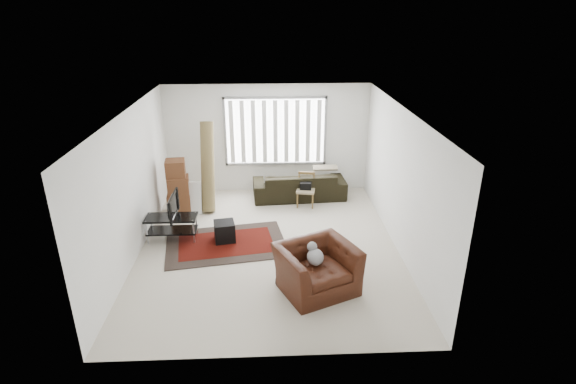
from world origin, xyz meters
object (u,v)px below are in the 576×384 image
(tv_stand, at_px, (172,223))
(armchair, at_px, (317,265))
(moving_boxes, at_px, (178,189))
(side_chair, at_px, (306,188))
(sofa, at_px, (299,181))

(tv_stand, bearing_deg, armchair, -34.16)
(tv_stand, height_order, moving_boxes, moving_boxes)
(moving_boxes, bearing_deg, armchair, -48.23)
(side_chair, bearing_deg, tv_stand, -141.83)
(side_chair, bearing_deg, armchair, -82.53)
(moving_boxes, relative_size, sofa, 0.56)
(sofa, relative_size, side_chair, 2.86)
(moving_boxes, distance_m, sofa, 2.90)
(tv_stand, height_order, side_chair, side_chair)
(tv_stand, relative_size, sofa, 0.45)
(moving_boxes, height_order, sofa, moving_boxes)
(moving_boxes, relative_size, side_chair, 1.60)
(tv_stand, bearing_deg, sofa, 37.06)
(moving_boxes, height_order, armchair, moving_boxes)
(side_chair, bearing_deg, moving_boxes, -165.54)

